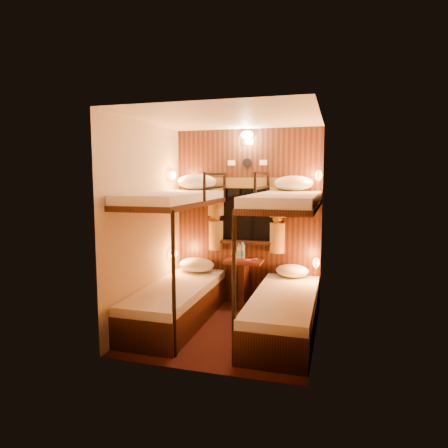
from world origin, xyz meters
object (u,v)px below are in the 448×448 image
(table, at_px, (244,277))
(bottle_right, at_px, (243,252))
(bunk_right, at_px, (284,285))
(bottle_left, at_px, (239,253))
(bunk_left, at_px, (177,277))

(table, height_order, bottle_right, bottle_right)
(bunk_right, xyz_separation_m, bottle_left, (-0.72, 0.80, 0.18))
(table, relative_size, bottle_right, 2.84)
(table, xyz_separation_m, bottle_left, (-0.07, 0.02, 0.32))
(bunk_right, relative_size, bottle_right, 8.23)
(bunk_right, distance_m, bottle_left, 1.09)
(bottle_right, bearing_deg, bottle_left, -162.71)
(bunk_left, bearing_deg, bottle_right, 52.81)
(bunk_left, relative_size, table, 2.90)
(bunk_right, xyz_separation_m, table, (-0.65, 0.78, -0.14))
(bunk_right, relative_size, bottle_left, 9.16)
(bottle_left, bearing_deg, bunk_right, -48.18)
(bunk_right, bearing_deg, bottle_left, 131.82)
(bunk_left, distance_m, bunk_right, 1.30)
(bunk_left, distance_m, table, 1.02)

